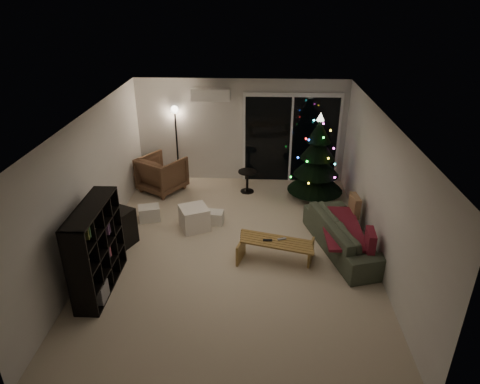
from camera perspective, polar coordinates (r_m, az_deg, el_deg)
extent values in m
plane|color=beige|center=(7.98, -0.82, -7.74)|extent=(6.50, 6.50, 0.00)
plane|color=white|center=(6.91, -0.95, 9.79)|extent=(6.50, 6.50, 0.00)
cube|color=silver|center=(10.38, 0.16, 8.13)|extent=(5.00, 0.02, 2.50)
cube|color=silver|center=(4.65, -3.30, -17.08)|extent=(5.00, 0.02, 2.50)
cube|color=silver|center=(7.90, -19.30, 0.72)|extent=(0.02, 6.50, 2.50)
cube|color=silver|center=(7.64, 18.19, 0.02)|extent=(0.02, 6.50, 2.50)
cube|color=black|center=(10.45, 6.80, 6.90)|extent=(2.20, 0.02, 2.10)
cube|color=white|center=(10.08, -3.94, 12.83)|extent=(0.90, 0.22, 0.28)
cube|color=#3F3833|center=(11.33, 6.34, 2.49)|extent=(2.60, 1.00, 0.10)
cube|color=white|center=(11.50, 6.36, 5.80)|extent=(2.20, 0.06, 1.00)
cube|color=black|center=(8.06, -17.17, -5.66)|extent=(0.85, 1.20, 0.71)
cube|color=black|center=(7.86, -17.57, -2.99)|extent=(0.36, 0.42, 0.15)
imported|color=#442F1E|center=(10.21, -10.35, 2.41)|extent=(1.26, 1.27, 0.84)
cube|color=white|center=(8.58, -6.12, -3.45)|extent=(0.69, 0.69, 0.47)
cube|color=silver|center=(9.07, -12.00, -2.78)|extent=(0.50, 0.43, 0.30)
cube|color=silver|center=(8.77, -3.47, -3.40)|extent=(0.40, 0.31, 0.26)
cylinder|color=black|center=(10.03, 0.97, 1.42)|extent=(0.47, 0.47, 0.53)
cylinder|color=black|center=(10.67, -8.40, 6.33)|extent=(0.29, 0.29, 1.79)
imported|color=#485040|center=(8.07, 13.97, -5.50)|extent=(1.39, 2.30, 0.63)
cube|color=maroon|center=(7.98, 13.37, -4.64)|extent=(0.67, 1.55, 0.05)
cube|color=#996E4B|center=(8.56, 15.03, -1.79)|extent=(0.16, 0.42, 0.41)
cube|color=maroon|center=(7.46, 16.95, -6.41)|extent=(0.15, 0.42, 0.41)
cube|color=black|center=(7.49, 3.69, -6.43)|extent=(0.16, 0.05, 0.02)
cube|color=slate|center=(7.54, 5.60, -6.25)|extent=(0.16, 0.09, 0.02)
cone|color=black|center=(9.55, 10.26, 4.52)|extent=(1.56, 1.56, 2.01)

